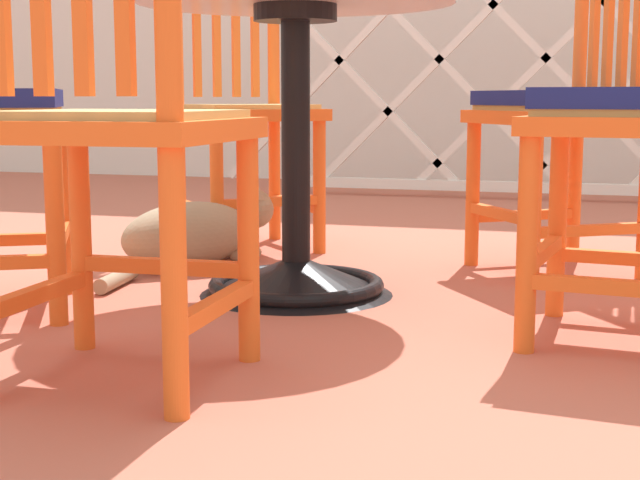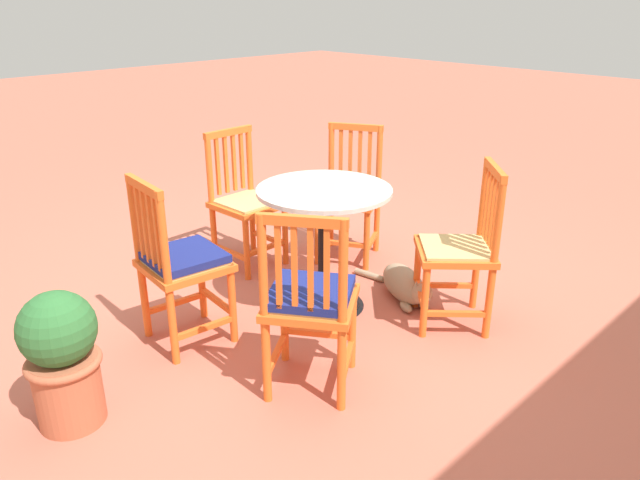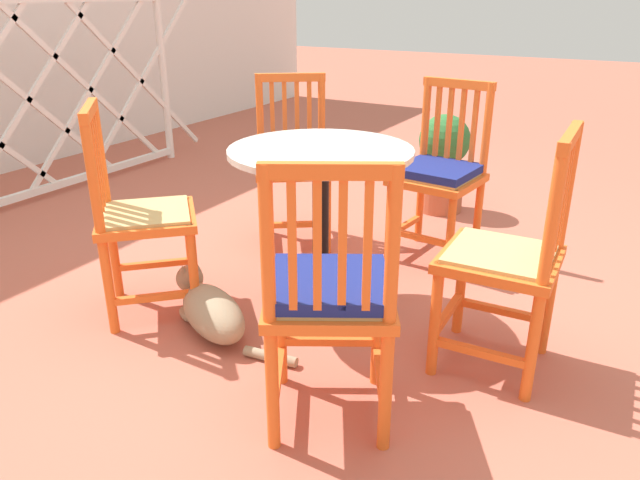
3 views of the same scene
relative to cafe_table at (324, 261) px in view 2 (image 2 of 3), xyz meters
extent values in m
plane|color=#BC604C|center=(0.03, -0.12, -0.28)|extent=(24.00, 24.00, 0.00)
cone|color=black|center=(0.00, 0.00, -0.23)|extent=(0.48, 0.48, 0.10)
torus|color=black|center=(0.00, 0.00, -0.26)|extent=(0.44, 0.44, 0.04)
cylinder|color=black|center=(0.00, 0.00, 0.09)|extent=(0.07, 0.07, 0.66)
cylinder|color=black|center=(0.00, 0.00, 0.40)|extent=(0.20, 0.20, 0.04)
cylinder|color=beige|center=(0.00, 0.00, 0.43)|extent=(0.76, 0.76, 0.02)
cylinder|color=orange|center=(-0.24, -0.61, -0.06)|extent=(0.04, 0.04, 0.45)
cylinder|color=orange|center=(0.10, -0.60, -0.06)|extent=(0.04, 0.04, 0.45)
cylinder|color=orange|center=(-0.22, -0.95, 0.17)|extent=(0.04, 0.04, 0.91)
cylinder|color=orange|center=(0.12, -0.94, 0.17)|extent=(0.04, 0.04, 0.91)
cube|color=orange|center=(-0.23, -0.78, -0.14)|extent=(0.04, 0.34, 0.03)
cube|color=orange|center=(0.11, -0.77, -0.14)|extent=(0.04, 0.34, 0.03)
cube|color=orange|center=(-0.07, -0.60, -0.11)|extent=(0.34, 0.04, 0.03)
cube|color=orange|center=(-0.06, -0.77, 0.15)|extent=(0.41, 0.41, 0.04)
cube|color=tan|center=(-0.06, -0.77, 0.17)|extent=(0.36, 0.36, 0.02)
cube|color=orange|center=(-0.16, -0.95, 0.40)|extent=(0.02, 0.02, 0.39)
cube|color=orange|center=(-0.09, -0.94, 0.40)|extent=(0.02, 0.02, 0.39)
cube|color=orange|center=(-0.02, -0.94, 0.40)|extent=(0.02, 0.02, 0.39)
cube|color=orange|center=(0.05, -0.94, 0.40)|extent=(0.02, 0.02, 0.39)
cube|color=orange|center=(-0.05, -0.94, 0.61)|extent=(0.38, 0.04, 0.04)
cylinder|color=orange|center=(0.59, -0.39, -0.06)|extent=(0.04, 0.04, 0.45)
cylinder|color=orange|center=(0.63, -0.05, -0.06)|extent=(0.04, 0.04, 0.45)
cylinder|color=orange|center=(0.93, -0.43, 0.17)|extent=(0.04, 0.04, 0.91)
cylinder|color=orange|center=(0.97, -0.09, 0.17)|extent=(0.04, 0.04, 0.91)
cube|color=orange|center=(0.76, -0.41, -0.14)|extent=(0.34, 0.07, 0.03)
cube|color=orange|center=(0.80, -0.07, -0.14)|extent=(0.34, 0.07, 0.03)
cube|color=orange|center=(0.61, -0.22, -0.11)|extent=(0.07, 0.34, 0.03)
cube|color=orange|center=(0.78, -0.24, 0.15)|extent=(0.44, 0.44, 0.04)
cube|color=tan|center=(0.78, -0.24, 0.17)|extent=(0.39, 0.39, 0.02)
cube|color=orange|center=(0.93, -0.36, 0.40)|extent=(0.02, 0.03, 0.39)
cube|color=orange|center=(0.94, -0.29, 0.40)|extent=(0.02, 0.03, 0.39)
cube|color=orange|center=(0.95, -0.23, 0.40)|extent=(0.02, 0.03, 0.39)
cube|color=orange|center=(0.96, -0.16, 0.40)|extent=(0.02, 0.03, 0.39)
cube|color=orange|center=(0.95, -0.26, 0.61)|extent=(0.07, 0.38, 0.04)
cube|color=navy|center=(0.78, -0.24, 0.20)|extent=(0.40, 0.40, 0.04)
cylinder|color=orange|center=(0.55, 0.27, -0.06)|extent=(0.04, 0.04, 0.45)
cylinder|color=orange|center=(0.36, 0.55, -0.06)|extent=(0.04, 0.04, 0.45)
cylinder|color=orange|center=(0.83, 0.47, 0.17)|extent=(0.04, 0.04, 0.91)
cylinder|color=orange|center=(0.64, 0.75, 0.17)|extent=(0.04, 0.04, 0.91)
cube|color=orange|center=(0.69, 0.37, -0.14)|extent=(0.30, 0.22, 0.03)
cube|color=orange|center=(0.50, 0.65, -0.14)|extent=(0.30, 0.22, 0.03)
cube|color=orange|center=(0.45, 0.41, -0.11)|extent=(0.22, 0.30, 0.03)
cube|color=orange|center=(0.59, 0.51, 0.15)|extent=(0.56, 0.56, 0.04)
cube|color=tan|center=(0.59, 0.51, 0.17)|extent=(0.49, 0.49, 0.02)
cube|color=orange|center=(0.79, 0.52, 0.40)|extent=(0.03, 0.03, 0.39)
cube|color=orange|center=(0.75, 0.58, 0.40)|extent=(0.03, 0.03, 0.39)
cube|color=orange|center=(0.71, 0.63, 0.40)|extent=(0.03, 0.03, 0.39)
cube|color=orange|center=(0.68, 0.69, 0.40)|extent=(0.03, 0.03, 0.39)
cube|color=orange|center=(0.73, 0.61, 0.61)|extent=(0.24, 0.33, 0.04)
cube|color=navy|center=(0.59, 0.51, 0.20)|extent=(0.50, 0.50, 0.04)
cylinder|color=orange|center=(-0.13, 0.63, -0.06)|extent=(0.04, 0.04, 0.45)
cylinder|color=orange|center=(-0.38, 0.39, -0.06)|extent=(0.04, 0.04, 0.45)
cylinder|color=orange|center=(-0.37, 0.88, 0.17)|extent=(0.04, 0.04, 0.91)
cylinder|color=orange|center=(-0.61, 0.64, 0.17)|extent=(0.04, 0.04, 0.91)
cube|color=orange|center=(-0.25, 0.75, -0.14)|extent=(0.26, 0.27, 0.03)
cube|color=orange|center=(-0.49, 0.52, -0.14)|extent=(0.26, 0.27, 0.03)
cube|color=orange|center=(-0.25, 0.51, -0.11)|extent=(0.27, 0.26, 0.03)
cube|color=orange|center=(-0.37, 0.64, 0.15)|extent=(0.57, 0.57, 0.04)
cube|color=tan|center=(-0.37, 0.64, 0.17)|extent=(0.49, 0.49, 0.02)
cube|color=orange|center=(-0.41, 0.83, 0.40)|extent=(0.03, 0.03, 0.39)
cube|color=orange|center=(-0.46, 0.78, 0.40)|extent=(0.03, 0.03, 0.39)
cube|color=orange|center=(-0.51, 0.73, 0.40)|extent=(0.03, 0.03, 0.39)
cube|color=orange|center=(-0.56, 0.69, 0.40)|extent=(0.03, 0.03, 0.39)
cube|color=orange|center=(-0.49, 0.76, 0.61)|extent=(0.30, 0.29, 0.04)
cylinder|color=orange|center=(-0.55, -0.15, -0.06)|extent=(0.04, 0.04, 0.45)
cylinder|color=orange|center=(-0.39, -0.45, -0.06)|extent=(0.04, 0.04, 0.45)
cylinder|color=orange|center=(-0.85, -0.32, 0.17)|extent=(0.04, 0.04, 0.91)
cylinder|color=orange|center=(-0.69, -0.62, 0.17)|extent=(0.04, 0.04, 0.91)
cube|color=orange|center=(-0.70, -0.24, -0.14)|extent=(0.31, 0.19, 0.03)
cube|color=orange|center=(-0.54, -0.53, -0.14)|extent=(0.31, 0.19, 0.03)
cube|color=orange|center=(-0.47, -0.30, -0.11)|extent=(0.19, 0.31, 0.03)
cube|color=orange|center=(-0.62, -0.39, 0.15)|extent=(0.54, 0.54, 0.04)
cube|color=tan|center=(-0.62, -0.39, 0.17)|extent=(0.48, 0.48, 0.02)
cube|color=orange|center=(-0.82, -0.38, 0.40)|extent=(0.03, 0.03, 0.39)
cube|color=orange|center=(-0.79, -0.44, 0.40)|extent=(0.03, 0.03, 0.39)
cube|color=orange|center=(-0.75, -0.50, 0.40)|extent=(0.03, 0.03, 0.39)
cube|color=orange|center=(-0.72, -0.56, 0.40)|extent=(0.03, 0.03, 0.39)
cube|color=orange|center=(-0.77, -0.47, 0.61)|extent=(0.21, 0.35, 0.04)
cube|color=navy|center=(-0.62, -0.39, 0.20)|extent=(0.49, 0.49, 0.04)
ellipsoid|color=#9E896B|center=(-0.41, 0.27, -0.19)|extent=(0.38, 0.48, 0.19)
ellipsoid|color=silver|center=(-0.37, 0.36, -0.20)|extent=(0.22, 0.23, 0.14)
sphere|color=#9E896B|center=(-0.30, 0.49, -0.13)|extent=(0.12, 0.12, 0.12)
ellipsoid|color=silver|center=(-0.28, 0.53, -0.15)|extent=(0.07, 0.06, 0.04)
cone|color=#9E896B|center=(-0.33, 0.50, -0.08)|extent=(0.04, 0.04, 0.04)
cone|color=#9E896B|center=(-0.27, 0.47, -0.08)|extent=(0.04, 0.04, 0.04)
ellipsoid|color=#9E896B|center=(-0.39, 0.44, -0.26)|extent=(0.11, 0.13, 0.05)
ellipsoid|color=#9E896B|center=(-0.29, 0.39, -0.26)|extent=(0.11, 0.13, 0.05)
cylinder|color=#9E896B|center=(-0.47, -0.05, -0.26)|extent=(0.07, 0.22, 0.04)
cylinder|color=#B25B3D|center=(1.53, -0.02, -0.12)|extent=(0.28, 0.28, 0.32)
torus|color=#B25B3D|center=(1.53, -0.02, 0.02)|extent=(0.32, 0.32, 0.04)
sphere|color=#2D6B33|center=(1.53, -0.02, 0.18)|extent=(0.32, 0.32, 0.32)
camera|label=1|loc=(0.73, -2.22, 0.20)|focal=53.81mm
camera|label=2|loc=(2.28, 2.27, 1.45)|focal=34.06mm
camera|label=3|loc=(-2.09, -1.19, 1.03)|focal=33.95mm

